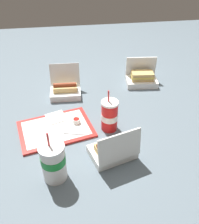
{
  "coord_description": "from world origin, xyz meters",
  "views": [
    {
      "loc": [
        0.14,
        1.08,
        0.86
      ],
      "look_at": [
        -0.02,
        0.02,
        0.05
      ],
      "focal_mm": 40.0,
      "sensor_mm": 36.0,
      "label": 1
    }
  ],
  "objects_px": {
    "plastic_fork": "(74,133)",
    "clamshell_hotdog_left": "(65,89)",
    "food_tray": "(56,129)",
    "soda_cup_center": "(53,162)",
    "clamshell_sandwich_front": "(142,78)",
    "soda_cup_right": "(109,116)",
    "ketchup_cup": "(76,121)",
    "clamshell_hotdog_back": "(113,150)"
  },
  "relations": [
    {
      "from": "plastic_fork",
      "to": "clamshell_sandwich_front",
      "type": "bearing_deg",
      "value": -123.09
    },
    {
      "from": "clamshell_hotdog_left",
      "to": "plastic_fork",
      "type": "bearing_deg",
      "value": 94.01
    },
    {
      "from": "soda_cup_right",
      "to": "soda_cup_center",
      "type": "bearing_deg",
      "value": 44.8
    },
    {
      "from": "plastic_fork",
      "to": "soda_cup_right",
      "type": "bearing_deg",
      "value": -156.82
    },
    {
      "from": "soda_cup_center",
      "to": "soda_cup_right",
      "type": "bearing_deg",
      "value": -135.2
    },
    {
      "from": "food_tray",
      "to": "clamshell_hotdog_back",
      "type": "distance_m",
      "value": 0.34
    },
    {
      "from": "clamshell_sandwich_front",
      "to": "soda_cup_right",
      "type": "bearing_deg",
      "value": 54.97
    },
    {
      "from": "clamshell_hotdog_left",
      "to": "soda_cup_center",
      "type": "relative_size",
      "value": 0.8
    },
    {
      "from": "clamshell_sandwich_front",
      "to": "soda_cup_right",
      "type": "relative_size",
      "value": 0.93
    },
    {
      "from": "ketchup_cup",
      "to": "clamshell_hotdog_left",
      "type": "relative_size",
      "value": 0.21
    },
    {
      "from": "ketchup_cup",
      "to": "clamshell_hotdog_left",
      "type": "bearing_deg",
      "value": -81.35
    },
    {
      "from": "food_tray",
      "to": "soda_cup_center",
      "type": "xyz_separation_m",
      "value": [
        0.0,
        0.3,
        0.09
      ]
    },
    {
      "from": "ketchup_cup",
      "to": "clamshell_hotdog_back",
      "type": "xyz_separation_m",
      "value": [
        -0.15,
        0.25,
        0.01
      ]
    },
    {
      "from": "clamshell_hotdog_back",
      "to": "soda_cup_right",
      "type": "bearing_deg",
      "value": -95.27
    },
    {
      "from": "clamshell_sandwich_front",
      "to": "clamshell_hotdog_left",
      "type": "bearing_deg",
      "value": 7.13
    },
    {
      "from": "clamshell_sandwich_front",
      "to": "plastic_fork",
      "type": "bearing_deg",
      "value": 43.19
    },
    {
      "from": "food_tray",
      "to": "clamshell_sandwich_front",
      "type": "bearing_deg",
      "value": -145.56
    },
    {
      "from": "food_tray",
      "to": "clamshell_hotdog_left",
      "type": "relative_size",
      "value": 2.18
    },
    {
      "from": "clamshell_hotdog_left",
      "to": "clamshell_hotdog_back",
      "type": "relative_size",
      "value": 0.83
    },
    {
      "from": "plastic_fork",
      "to": "clamshell_hotdog_back",
      "type": "distance_m",
      "value": 0.24
    },
    {
      "from": "soda_cup_center",
      "to": "clamshell_hotdog_left",
      "type": "bearing_deg",
      "value": -96.09
    },
    {
      "from": "plastic_fork",
      "to": "soda_cup_right",
      "type": "xyz_separation_m",
      "value": [
        -0.19,
        -0.03,
        0.07
      ]
    },
    {
      "from": "ketchup_cup",
      "to": "clamshell_hotdog_left",
      "type": "height_order",
      "value": "clamshell_hotdog_left"
    },
    {
      "from": "ketchup_cup",
      "to": "soda_cup_center",
      "type": "bearing_deg",
      "value": 71.27
    },
    {
      "from": "food_tray",
      "to": "soda_cup_right",
      "type": "bearing_deg",
      "value": 174.43
    },
    {
      "from": "clamshell_hotdog_left",
      "to": "soda_cup_right",
      "type": "xyz_separation_m",
      "value": [
        -0.21,
        0.35,
        0.04
      ]
    },
    {
      "from": "clamshell_hotdog_left",
      "to": "clamshell_hotdog_back",
      "type": "bearing_deg",
      "value": 109.37
    },
    {
      "from": "food_tray",
      "to": "plastic_fork",
      "type": "bearing_deg",
      "value": 147.82
    },
    {
      "from": "ketchup_cup",
      "to": "clamshell_hotdog_back",
      "type": "relative_size",
      "value": 0.17
    },
    {
      "from": "ketchup_cup",
      "to": "clamshell_sandwich_front",
      "type": "distance_m",
      "value": 0.59
    },
    {
      "from": "food_tray",
      "to": "clamshell_hotdog_left",
      "type": "xyz_separation_m",
      "value": [
        -0.06,
        -0.33,
        0.03
      ]
    },
    {
      "from": "plastic_fork",
      "to": "clamshell_hotdog_left",
      "type": "bearing_deg",
      "value": -72.28
    },
    {
      "from": "ketchup_cup",
      "to": "soda_cup_center",
      "type": "distance_m",
      "value": 0.36
    },
    {
      "from": "food_tray",
      "to": "ketchup_cup",
      "type": "xyz_separation_m",
      "value": [
        -0.11,
        -0.03,
        0.02
      ]
    },
    {
      "from": "food_tray",
      "to": "soda_cup_right",
      "type": "height_order",
      "value": "soda_cup_right"
    },
    {
      "from": "clamshell_hotdog_left",
      "to": "clamshell_hotdog_back",
      "type": "xyz_separation_m",
      "value": [
        -0.19,
        0.55,
        0.0
      ]
    },
    {
      "from": "plastic_fork",
      "to": "soda_cup_right",
      "type": "distance_m",
      "value": 0.2
    },
    {
      "from": "clamshell_hotdog_left",
      "to": "soda_cup_center",
      "type": "height_order",
      "value": "soda_cup_center"
    },
    {
      "from": "ketchup_cup",
      "to": "soda_cup_center",
      "type": "relative_size",
      "value": 0.17
    },
    {
      "from": "clamshell_hotdog_back",
      "to": "soda_cup_right",
      "type": "height_order",
      "value": "soda_cup_right"
    },
    {
      "from": "food_tray",
      "to": "plastic_fork",
      "type": "relative_size",
      "value": 3.81
    },
    {
      "from": "food_tray",
      "to": "plastic_fork",
      "type": "xyz_separation_m",
      "value": [
        -0.09,
        0.06,
        0.01
      ]
    }
  ]
}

